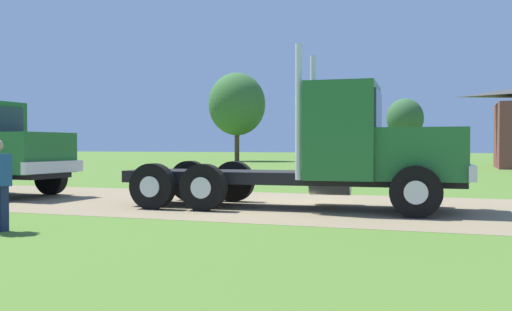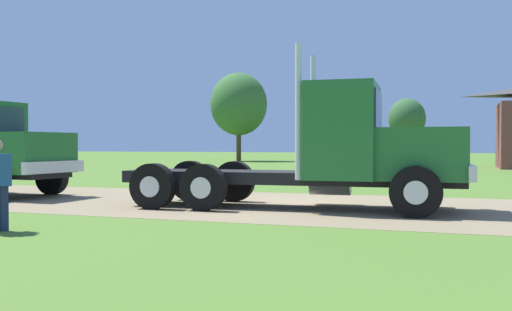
# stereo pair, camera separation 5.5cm
# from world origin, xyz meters

# --- Properties ---
(ground_plane) EXTENTS (200.00, 200.00, 0.00)m
(ground_plane) POSITION_xyz_m (0.00, 0.00, 0.00)
(ground_plane) COLOR #4E7228
(dirt_track) EXTENTS (120.00, 6.86, 0.01)m
(dirt_track) POSITION_xyz_m (0.00, 0.00, 0.00)
(dirt_track) COLOR #867355
(dirt_track) RESTS_ON ground_plane
(truck_foreground_white) EXTENTS (8.11, 2.92, 3.69)m
(truck_foreground_white) POSITION_xyz_m (1.03, -0.49, 1.29)
(truck_foreground_white) COLOR black
(truck_foreground_white) RESTS_ON ground_plane
(tree_left) EXTENTS (5.26, 5.26, 8.17)m
(tree_left) POSITION_xyz_m (-15.54, 36.11, 5.26)
(tree_left) COLOR #513823
(tree_left) RESTS_ON ground_plane
(tree_mid) EXTENTS (3.38, 3.38, 5.80)m
(tree_mid) POSITION_xyz_m (-0.81, 41.07, 3.91)
(tree_mid) COLOR #513823
(tree_mid) RESTS_ON ground_plane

